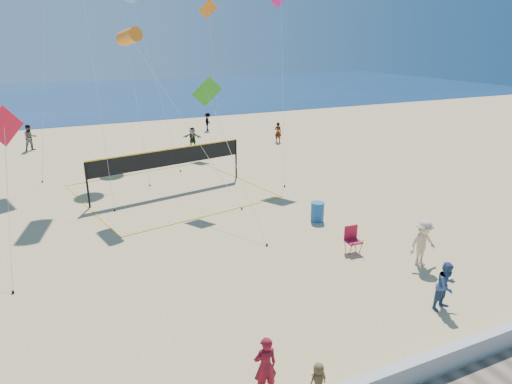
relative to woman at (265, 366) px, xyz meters
name	(u,v)px	position (x,y,z in m)	size (l,w,h in m)	color
ground	(265,340)	(0.90, 1.85, -0.79)	(120.00, 120.00, 0.00)	tan
ocean	(79,96)	(0.90, 63.85, -0.77)	(140.00, 50.00, 0.03)	navy
woman	(265,366)	(0.00, 0.00, 0.00)	(0.57, 0.38, 1.58)	maroon
toddler	(318,381)	(0.70, -1.18, 0.26)	(0.43, 0.28, 0.89)	brown
bystander_a	(446,286)	(6.68, 0.92, 0.00)	(0.77, 0.60, 1.58)	navy
bystander_b	(423,243)	(8.13, 3.42, 0.11)	(1.16, 0.67, 1.79)	beige
far_person_1	(192,138)	(6.17, 25.55, 0.00)	(1.45, 0.46, 1.57)	gray
far_person_2	(278,132)	(13.06, 24.52, 0.02)	(0.59, 0.39, 1.61)	gray
far_person_3	(30,138)	(-5.16, 29.75, 0.18)	(0.94, 0.73, 1.94)	gray
far_person_4	(208,122)	(9.48, 31.50, 0.01)	(1.03, 0.59, 1.60)	gray
camp_chair	(352,238)	(6.46, 5.45, -0.19)	(0.61, 0.74, 1.18)	#A3122B
trash_barrel	(317,212)	(6.94, 8.76, -0.34)	(0.60, 0.60, 0.90)	#165491
volleyball_net	(168,163)	(1.84, 15.85, 0.86)	(10.52, 10.41, 2.40)	black
kite_2	(129,37)	(0.25, 15.43, 7.32)	(4.66, 4.78, 8.57)	orange
kite_3	(5,133)	(-5.33, 10.86, 3.99)	(1.36, 3.95, 5.80)	red
kite_4	(210,99)	(3.48, 13.39, 4.45)	(1.40, 6.83, 6.32)	#33971F
kite_9	(209,20)	(8.02, 26.11, 8.54)	(1.34, 4.10, 10.79)	orange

